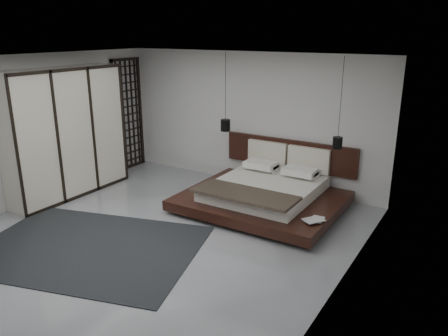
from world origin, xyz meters
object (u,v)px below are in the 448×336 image
Objects in this scene: bed at (265,192)px; pendant_left at (225,125)px; rug at (88,247)px; lattice_screen at (128,114)px; pendant_right at (338,142)px; wardrobe at (66,133)px.

pendant_left reaches higher than bed.
rug is at bearing -118.29° from bed.
bed is at bearing 61.71° from rug.
rug is at bearing -96.98° from pendant_left.
pendant_left is at bearing 83.02° from rug.
pendant_right reaches higher than lattice_screen.
lattice_screen reaches higher than rug.
rug is (-1.58, -2.93, -0.28)m from bed.
lattice_screen is 4.39m from rug.
pendant_left and pendant_right have the same top height.
pendant_left reaches higher than lattice_screen.
pendant_left is 0.60× the size of wardrobe.
pendant_right reaches higher than bed.
rug is (2.10, -1.46, -1.26)m from wardrobe.
pendant_right is at bearing 0.00° from pendant_left.
wardrobe is at bearing 145.06° from rug.
wardrobe is at bearing -82.87° from lattice_screen.
pendant_left is 3.67m from rug.
pendant_left is (-1.16, 0.45, 1.08)m from bed.
bed is 3.34m from rug.
bed is 4.07m from wardrobe.
lattice_screen is at bearing 124.04° from rug.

